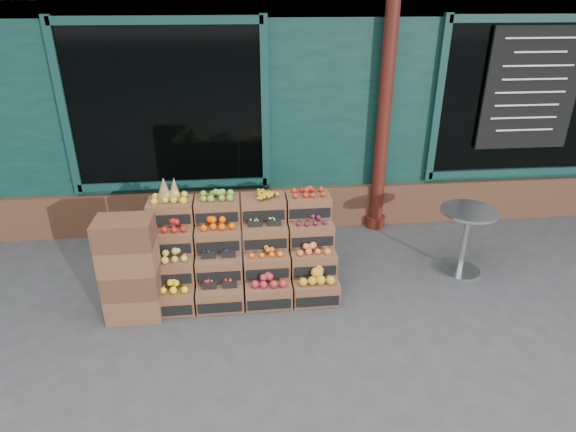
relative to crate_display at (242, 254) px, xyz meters
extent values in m
plane|color=#37373A|center=(0.72, -0.72, -0.40)|extent=(60.00, 60.00, 0.00)
cube|color=#0E302B|center=(0.72, 4.48, 2.00)|extent=(12.00, 6.00, 4.80)
cube|color=#0E302B|center=(0.72, 1.53, 1.10)|extent=(12.00, 0.12, 3.00)
cube|color=#4E2E1F|center=(0.72, 1.46, -0.10)|extent=(12.00, 0.18, 0.60)
cube|color=black|center=(-0.88, 1.46, 1.35)|extent=(2.40, 0.06, 2.00)
cube|color=black|center=(3.92, 1.46, 1.35)|extent=(2.40, 0.06, 2.00)
cylinder|color=#44150F|center=(1.92, 1.33, 1.20)|extent=(0.18, 0.18, 3.20)
cube|color=black|center=(3.92, 1.38, 1.50)|extent=(1.30, 0.04, 1.60)
cube|color=brown|center=(-0.76, -0.42, -0.27)|extent=(0.50, 0.35, 0.25)
cube|color=black|center=(-0.76, -0.60, -0.30)|extent=(0.46, 0.02, 0.11)
cube|color=yellow|center=(-0.76, -0.42, -0.11)|extent=(0.40, 0.26, 0.08)
cube|color=brown|center=(-0.25, -0.42, -0.27)|extent=(0.50, 0.35, 0.25)
cube|color=black|center=(-0.25, -0.60, -0.30)|extent=(0.46, 0.02, 0.11)
cube|color=red|center=(-0.25, -0.42, -0.13)|extent=(0.40, 0.26, 0.03)
cube|color=brown|center=(0.27, -0.41, -0.27)|extent=(0.50, 0.35, 0.25)
cube|color=black|center=(0.27, -0.59, -0.30)|extent=(0.46, 0.02, 0.11)
cube|color=maroon|center=(0.27, -0.41, -0.10)|extent=(0.40, 0.26, 0.09)
cube|color=brown|center=(0.78, -0.41, -0.27)|extent=(0.50, 0.35, 0.25)
cube|color=black|center=(0.78, -0.59, -0.30)|extent=(0.46, 0.02, 0.11)
cube|color=#BA8420|center=(0.78, -0.41, -0.09)|extent=(0.40, 0.26, 0.12)
cube|color=brown|center=(-0.76, -0.21, -0.02)|extent=(0.50, 0.35, 0.25)
cube|color=black|center=(-0.76, -0.39, -0.05)|extent=(0.46, 0.02, 0.11)
cube|color=#AFAA43|center=(-0.76, -0.21, 0.14)|extent=(0.40, 0.26, 0.08)
cube|color=brown|center=(-0.25, -0.21, -0.02)|extent=(0.50, 0.35, 0.25)
cube|color=black|center=(-0.25, -0.39, -0.05)|extent=(0.46, 0.02, 0.11)
cube|color=#201D3F|center=(-0.25, -0.21, 0.11)|extent=(0.40, 0.26, 0.03)
cube|color=brown|center=(0.26, -0.20, -0.02)|extent=(0.50, 0.35, 0.25)
cube|color=black|center=(0.27, -0.38, -0.05)|extent=(0.46, 0.02, 0.11)
cube|color=orange|center=(0.26, -0.20, 0.13)|extent=(0.40, 0.26, 0.07)
cube|color=brown|center=(0.78, -0.20, -0.02)|extent=(0.50, 0.35, 0.25)
cube|color=black|center=(0.78, -0.38, -0.05)|extent=(0.46, 0.02, 0.11)
cube|color=orange|center=(0.78, -0.20, 0.14)|extent=(0.40, 0.26, 0.08)
cube|color=brown|center=(-0.77, 0.00, 0.22)|extent=(0.50, 0.35, 0.25)
cube|color=black|center=(-0.77, -0.18, 0.20)|extent=(0.46, 0.02, 0.11)
cube|color=maroon|center=(-0.77, 0.00, 0.39)|extent=(0.40, 0.26, 0.08)
cube|color=brown|center=(-0.25, 0.00, 0.22)|extent=(0.50, 0.35, 0.25)
cube|color=black|center=(-0.25, -0.18, 0.20)|extent=(0.46, 0.02, 0.11)
cube|color=#FD4B00|center=(-0.25, 0.00, 0.39)|extent=(0.40, 0.26, 0.09)
cube|color=brown|center=(0.26, 0.01, 0.22)|extent=(0.50, 0.35, 0.25)
cube|color=black|center=(0.26, -0.17, 0.20)|extent=(0.46, 0.02, 0.11)
cube|color=#8FC74C|center=(0.26, 0.01, 0.36)|extent=(0.40, 0.26, 0.03)
cube|color=brown|center=(0.78, 0.01, 0.22)|extent=(0.50, 0.35, 0.25)
cube|color=black|center=(0.78, -0.17, 0.20)|extent=(0.46, 0.02, 0.11)
cube|color=#4A122F|center=(0.78, 0.01, 0.38)|extent=(0.40, 0.26, 0.06)
cube|color=brown|center=(-0.77, 0.21, 0.47)|extent=(0.50, 0.35, 0.25)
cube|color=black|center=(-0.77, 0.03, 0.45)|extent=(0.46, 0.02, 0.11)
cube|color=gold|center=(-0.77, 0.21, 0.64)|extent=(0.40, 0.26, 0.08)
cube|color=brown|center=(-0.25, 0.21, 0.47)|extent=(0.50, 0.35, 0.25)
cube|color=black|center=(-0.25, 0.03, 0.45)|extent=(0.46, 0.02, 0.11)
cube|color=#629D28|center=(-0.25, 0.21, 0.64)|extent=(0.40, 0.26, 0.08)
cube|color=brown|center=(0.26, 0.22, 0.47)|extent=(0.50, 0.35, 0.25)
cube|color=black|center=(0.26, 0.03, 0.45)|extent=(0.46, 0.02, 0.11)
cube|color=gold|center=(0.26, 0.22, 0.63)|extent=(0.40, 0.26, 0.08)
cube|color=brown|center=(0.78, 0.22, 0.47)|extent=(0.50, 0.35, 0.25)
cube|color=black|center=(0.78, 0.04, 0.45)|extent=(0.46, 0.02, 0.11)
cube|color=#AB2514|center=(0.78, 0.22, 0.63)|extent=(0.40, 0.26, 0.07)
cube|color=#4E2E1F|center=(0.01, -0.20, -0.27)|extent=(2.04, 0.36, 0.25)
cube|color=#4E2E1F|center=(0.01, 0.01, -0.15)|extent=(2.04, 0.36, 0.50)
cube|color=#4E2E1F|center=(0.00, 0.22, -0.02)|extent=(2.04, 0.36, 0.74)
cone|color=olive|center=(-0.82, 0.21, 0.74)|extent=(0.17, 0.17, 0.29)
cone|color=olive|center=(-0.71, 0.25, 0.72)|extent=(0.15, 0.15, 0.25)
cube|color=brown|center=(-1.12, -0.48, -0.26)|extent=(0.55, 0.38, 0.28)
cube|color=#4E2E1F|center=(-1.12, -0.48, 0.02)|extent=(0.55, 0.38, 0.28)
cube|color=brown|center=(-1.12, -0.48, 0.30)|extent=(0.55, 0.38, 0.28)
cube|color=#4E2E1F|center=(-1.12, -0.48, 0.57)|extent=(0.55, 0.38, 0.28)
cylinder|color=silver|center=(2.61, 0.00, -0.38)|extent=(0.48, 0.48, 0.03)
cylinder|color=silver|center=(2.61, 0.00, 0.01)|extent=(0.07, 0.07, 0.78)
cylinder|color=silver|center=(2.61, 0.00, 0.41)|extent=(0.65, 0.65, 0.03)
imported|color=#14481E|center=(-1.23, 2.04, 0.71)|extent=(0.85, 0.60, 2.21)
camera|label=1|loc=(0.04, -4.77, 2.68)|focal=30.00mm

